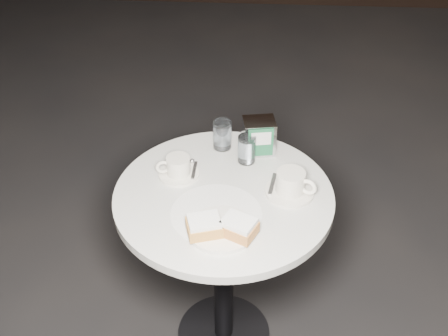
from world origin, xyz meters
TOP-DOWN VIEW (x-y plane):
  - ground at (0.00, 0.00)m, footprint 7.00×7.00m
  - cafe_table at (0.00, 0.00)m, footprint 0.70×0.70m
  - sugar_spill at (-0.02, -0.10)m, footprint 0.30×0.30m
  - beignet_plate at (0.01, -0.18)m, footprint 0.22×0.20m
  - coffee_cup_left at (-0.15, 0.08)m, footprint 0.16×0.16m
  - coffee_cup_right at (0.21, 0.01)m, footprint 0.21×0.21m
  - water_glass_left at (-0.02, 0.25)m, footprint 0.08×0.08m
  - water_glass_right at (0.07, 0.18)m, footprint 0.08×0.08m
  - napkin_dispenser at (0.11, 0.23)m, footprint 0.12×0.11m

SIDE VIEW (x-z plane):
  - ground at x=0.00m, z-range 0.00..0.00m
  - cafe_table at x=0.00m, z-range 0.17..0.92m
  - sugar_spill at x=-0.02m, z-range 0.74..0.75m
  - beignet_plate at x=0.01m, z-range 0.74..0.80m
  - coffee_cup_left at x=-0.15m, z-range 0.74..0.81m
  - coffee_cup_right at x=0.21m, z-range 0.74..0.82m
  - water_glass_right at x=0.07m, z-range 0.74..0.84m
  - water_glass_left at x=-0.02m, z-range 0.74..0.85m
  - napkin_dispenser at x=0.11m, z-range 0.75..0.87m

